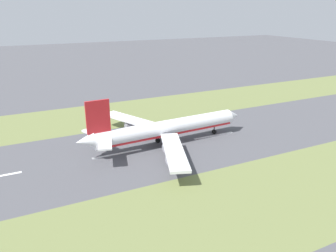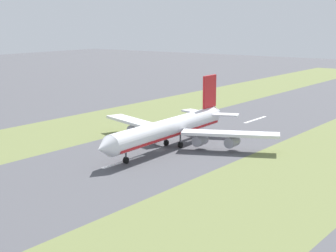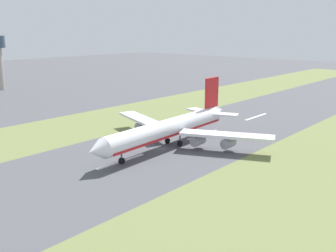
# 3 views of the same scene
# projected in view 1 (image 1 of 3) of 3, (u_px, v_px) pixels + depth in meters

# --- Properties ---
(ground_plane) EXTENTS (800.00, 800.00, 0.00)m
(ground_plane) POSITION_uv_depth(u_px,v_px,m) (176.00, 143.00, 123.96)
(ground_plane) COLOR #4C4C51
(grass_median_west) EXTENTS (40.00, 600.00, 0.01)m
(grass_median_west) POSITION_uv_depth(u_px,v_px,m) (135.00, 111.00, 162.08)
(grass_median_west) COLOR olive
(grass_median_west) RESTS_ON ground
(grass_median_east) EXTENTS (40.00, 600.00, 0.01)m
(grass_median_east) POSITION_uv_depth(u_px,v_px,m) (254.00, 202.00, 85.83)
(grass_median_east) COLOR olive
(grass_median_east) RESTS_ON ground
(centreline_dash_mid) EXTENTS (1.20, 18.00, 0.01)m
(centreline_dash_mid) POSITION_uv_depth(u_px,v_px,m) (117.00, 154.00, 114.53)
(centreline_dash_mid) COLOR silver
(centreline_dash_mid) RESTS_ON ground
(centreline_dash_far) EXTENTS (1.20, 18.00, 0.01)m
(centreline_dash_far) POSITION_uv_depth(u_px,v_px,m) (214.00, 136.00, 130.89)
(centreline_dash_far) COLOR silver
(centreline_dash_far) RESTS_ON ground
(airplane_main_jet) EXTENTS (64.07, 67.18, 20.20)m
(airplane_main_jet) POSITION_uv_depth(u_px,v_px,m) (163.00, 129.00, 120.40)
(airplane_main_jet) COLOR white
(airplane_main_jet) RESTS_ON ground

